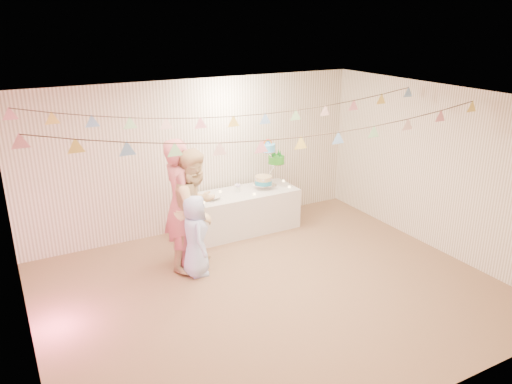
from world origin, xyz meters
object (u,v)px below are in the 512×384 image
table (243,211)px  cake_stand (270,162)px  person_adult_a (180,204)px  person_adult_b (196,209)px  person_child (195,236)px

table → cake_stand: cake_stand is taller
table → cake_stand: size_ratio=2.33×
table → person_adult_a: person_adult_a is taller
person_adult_a → person_adult_b: size_ratio=1.08×
table → person_adult_b: (-1.20, -0.83, 0.55)m
cake_stand → person_adult_b: person_adult_b is taller
table → person_child: person_child is taller
person_adult_b → person_child: (-0.12, -0.24, -0.30)m
person_adult_b → person_child: person_adult_b is taller
table → person_adult_a: bearing=-153.3°
table → person_adult_b: person_adult_b is taller
cake_stand → person_child: cake_stand is taller
person_child → table: bearing=-41.7°
table → person_child: 1.71m
table → person_adult_b: 1.56m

